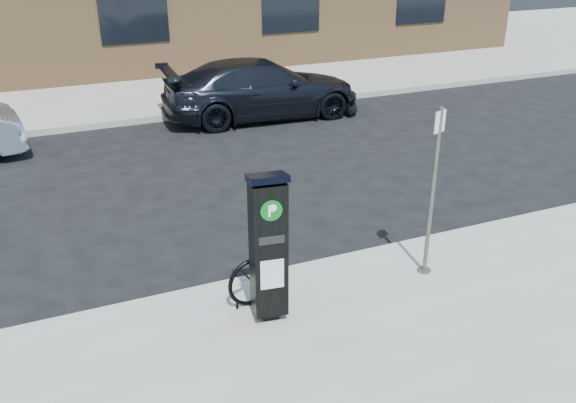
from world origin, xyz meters
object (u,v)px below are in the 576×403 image
sign_pole (432,195)px  bike_rack (252,282)px  car_dark (262,89)px  parking_kiosk (268,246)px

sign_pole → bike_rack: (-2.43, 0.19, -0.83)m
bike_rack → car_dark: size_ratio=0.13×
parking_kiosk → bike_rack: parking_kiosk is taller
sign_pole → bike_rack: size_ratio=3.54×
bike_rack → car_dark: (3.20, 8.02, 0.25)m
parking_kiosk → car_dark: bearing=77.4°
car_dark → sign_pole: bearing=177.2°
sign_pole → car_dark: sign_pole is taller
sign_pole → bike_rack: sign_pole is taller
parking_kiosk → bike_rack: 0.73m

